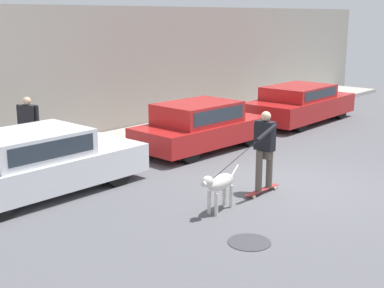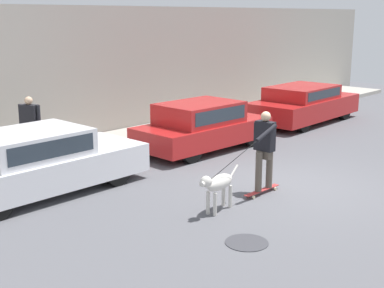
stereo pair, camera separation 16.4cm
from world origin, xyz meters
The scene contains 10 objects.
ground_plane centered at (0.00, 0.00, 0.00)m, with size 36.00×36.00×0.00m, color #545459.
back_wall centered at (0.00, 6.78, 1.92)m, with size 32.00×0.30×3.84m.
sidewalk_curb centered at (0.00, 5.57, 0.08)m, with size 30.00×2.08×0.16m.
parked_car_0 centered at (-3.86, 3.45, 0.64)m, with size 4.44×1.77×1.33m.
parked_car_1 centered at (1.15, 3.45, 0.64)m, with size 3.96×1.83×1.30m.
parked_car_2 centered at (6.30, 3.45, 0.63)m, with size 4.55×1.95×1.26m.
dog centered at (-2.18, 0.08, 0.54)m, with size 1.25×0.38×0.79m.
skateboarder centered at (-0.74, 0.08, 0.97)m, with size 2.30×0.56×1.71m.
pedestrian_with_bag centered at (-3.00, 5.19, 1.02)m, with size 0.40×0.65×1.58m.
manhole_cover centered at (-2.94, -1.18, 0.01)m, with size 0.70×0.70×0.01m.
Camera 1 is at (-9.50, -5.84, 3.57)m, focal length 50.00 mm.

